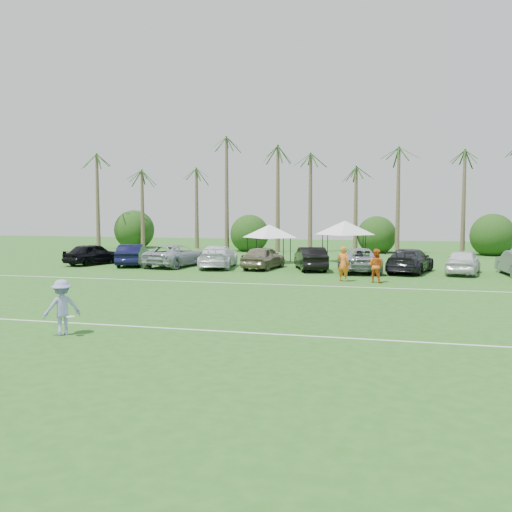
# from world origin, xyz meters

# --- Properties ---
(ground) EXTENTS (120.00, 120.00, 0.00)m
(ground) POSITION_xyz_m (0.00, 0.00, 0.00)
(ground) COLOR #275C1B
(ground) RESTS_ON ground
(field_lines) EXTENTS (80.00, 12.10, 0.01)m
(field_lines) POSITION_xyz_m (0.00, 8.00, 0.01)
(field_lines) COLOR white
(field_lines) RESTS_ON ground
(palm_tree_0) EXTENTS (2.40, 2.40, 8.90)m
(palm_tree_0) POSITION_xyz_m (-22.00, 38.00, 7.48)
(palm_tree_0) COLOR brown
(palm_tree_0) RESTS_ON ground
(palm_tree_1) EXTENTS (2.40, 2.40, 9.90)m
(palm_tree_1) POSITION_xyz_m (-17.00, 38.00, 8.35)
(palm_tree_1) COLOR brown
(palm_tree_1) RESTS_ON ground
(palm_tree_2) EXTENTS (2.40, 2.40, 10.90)m
(palm_tree_2) POSITION_xyz_m (-12.00, 38.00, 9.21)
(palm_tree_2) COLOR brown
(palm_tree_2) RESTS_ON ground
(palm_tree_3) EXTENTS (2.40, 2.40, 11.90)m
(palm_tree_3) POSITION_xyz_m (-8.00, 38.00, 10.06)
(palm_tree_3) COLOR brown
(palm_tree_3) RESTS_ON ground
(palm_tree_4) EXTENTS (2.40, 2.40, 8.90)m
(palm_tree_4) POSITION_xyz_m (-4.00, 38.00, 7.48)
(palm_tree_4) COLOR brown
(palm_tree_4) RESTS_ON ground
(palm_tree_5) EXTENTS (2.40, 2.40, 9.90)m
(palm_tree_5) POSITION_xyz_m (0.00, 38.00, 8.35)
(palm_tree_5) COLOR brown
(palm_tree_5) RESTS_ON ground
(palm_tree_6) EXTENTS (2.40, 2.40, 10.90)m
(palm_tree_6) POSITION_xyz_m (4.00, 38.00, 9.21)
(palm_tree_6) COLOR brown
(palm_tree_6) RESTS_ON ground
(palm_tree_7) EXTENTS (2.40, 2.40, 11.90)m
(palm_tree_7) POSITION_xyz_m (8.00, 38.00, 10.06)
(palm_tree_7) COLOR brown
(palm_tree_7) RESTS_ON ground
(palm_tree_8) EXTENTS (2.40, 2.40, 8.90)m
(palm_tree_8) POSITION_xyz_m (13.00, 38.00, 7.48)
(palm_tree_8) COLOR brown
(palm_tree_8) RESTS_ON ground
(bush_tree_0) EXTENTS (4.00, 4.00, 4.00)m
(bush_tree_0) POSITION_xyz_m (-19.00, 39.00, 1.80)
(bush_tree_0) COLOR brown
(bush_tree_0) RESTS_ON ground
(bush_tree_1) EXTENTS (4.00, 4.00, 4.00)m
(bush_tree_1) POSITION_xyz_m (-6.00, 39.00, 1.80)
(bush_tree_1) COLOR brown
(bush_tree_1) RESTS_ON ground
(bush_tree_2) EXTENTS (4.00, 4.00, 4.00)m
(bush_tree_2) POSITION_xyz_m (6.00, 39.00, 1.80)
(bush_tree_2) COLOR brown
(bush_tree_2) RESTS_ON ground
(bush_tree_3) EXTENTS (4.00, 4.00, 4.00)m
(bush_tree_3) POSITION_xyz_m (16.00, 39.00, 1.80)
(bush_tree_3) COLOR brown
(bush_tree_3) RESTS_ON ground
(sideline_player_a) EXTENTS (0.85, 0.72, 1.98)m
(sideline_player_a) POSITION_xyz_m (5.09, 16.28, 0.99)
(sideline_player_a) COLOR orange
(sideline_player_a) RESTS_ON ground
(sideline_player_b) EXTENTS (1.12, 1.03, 1.87)m
(sideline_player_b) POSITION_xyz_m (6.89, 16.21, 0.94)
(sideline_player_b) COLOR #DC5C18
(sideline_player_b) RESTS_ON ground
(canopy_tent_left) EXTENTS (4.18, 4.18, 3.39)m
(canopy_tent_left) POSITION_xyz_m (-1.39, 25.86, 2.90)
(canopy_tent_left) COLOR black
(canopy_tent_left) RESTS_ON ground
(canopy_tent_right) EXTENTS (4.58, 4.58, 3.71)m
(canopy_tent_right) POSITION_xyz_m (4.01, 28.11, 3.18)
(canopy_tent_right) COLOR black
(canopy_tent_right) RESTS_ON ground
(frisbee_player) EXTENTS (1.30, 1.29, 1.80)m
(frisbee_player) POSITION_xyz_m (-2.35, 0.23, 0.90)
(frisbee_player) COLOR #8E91CA
(frisbee_player) RESTS_ON ground
(parked_car_0) EXTENTS (3.17, 4.92, 1.56)m
(parked_car_0) POSITION_xyz_m (-13.71, 21.63, 0.78)
(parked_car_0) COLOR black
(parked_car_0) RESTS_ON ground
(parked_car_1) EXTENTS (2.86, 5.00, 1.56)m
(parked_car_1) POSITION_xyz_m (-10.49, 21.58, 0.78)
(parked_car_1) COLOR black
(parked_car_1) RESTS_ON ground
(parked_car_2) EXTENTS (3.37, 5.92, 1.56)m
(parked_car_2) POSITION_xyz_m (-7.28, 21.79, 0.78)
(parked_car_2) COLOR #9EA2AD
(parked_car_2) RESTS_ON ground
(parked_car_3) EXTENTS (2.95, 5.63, 1.56)m
(parked_car_3) POSITION_xyz_m (-4.07, 21.63, 0.78)
(parked_car_3) COLOR white
(parked_car_3) RESTS_ON ground
(parked_car_4) EXTENTS (2.49, 4.79, 1.56)m
(parked_car_4) POSITION_xyz_m (-0.85, 21.72, 0.78)
(parked_car_4) COLOR #796E57
(parked_car_4) RESTS_ON ground
(parked_car_5) EXTENTS (3.03, 5.01, 1.56)m
(parked_car_5) POSITION_xyz_m (2.36, 21.81, 0.78)
(parked_car_5) COLOR black
(parked_car_5) RESTS_ON ground
(parked_car_6) EXTENTS (3.37, 5.92, 1.56)m
(parked_car_6) POSITION_xyz_m (5.58, 21.46, 0.78)
(parked_car_6) COLOR gray
(parked_car_6) RESTS_ON ground
(parked_car_7) EXTENTS (3.40, 5.74, 1.56)m
(parked_car_7) POSITION_xyz_m (8.79, 21.74, 0.78)
(parked_car_7) COLOR black
(parked_car_7) RESTS_ON ground
(parked_car_8) EXTENTS (2.68, 4.84, 1.56)m
(parked_car_8) POSITION_xyz_m (12.01, 21.71, 0.78)
(parked_car_8) COLOR white
(parked_car_8) RESTS_ON ground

